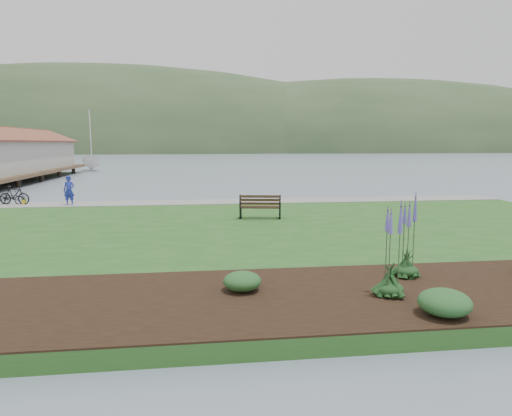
{
  "coord_description": "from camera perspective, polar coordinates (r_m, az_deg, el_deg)",
  "views": [
    {
      "loc": [
        -1.18,
        -19.46,
        3.82
      ],
      "look_at": [
        1.08,
        -2.04,
        1.3
      ],
      "focal_mm": 32.0,
      "sensor_mm": 36.0,
      "label": 1
    }
  ],
  "objects": [
    {
      "name": "sailboat",
      "position": [
        67.15,
        -19.79,
        4.42
      ],
      "size": [
        12.78,
        12.89,
        26.28
      ],
      "primitive_type": "imported",
      "rotation": [
        0.0,
        0.0,
        0.34
      ],
      "color": "silver",
      "rests_on": "ground"
    },
    {
      "name": "far_hillside",
      "position": [
        190.68,
        -1.01,
        7.01
      ],
      "size": [
        580.0,
        80.0,
        38.0
      ],
      "primitive_type": null,
      "color": "#314A29",
      "rests_on": "ground"
    },
    {
      "name": "person",
      "position": [
        27.03,
        -22.35,
        2.33
      ],
      "size": [
        0.74,
        0.54,
        1.92
      ],
      "primitive_type": "imported",
      "rotation": [
        0.0,
        0.0,
        -0.1
      ],
      "color": "#222E9F",
      "rests_on": "lawn"
    },
    {
      "name": "shrub_1",
      "position": [
        9.9,
        22.52,
        -10.85
      ],
      "size": [
        1.04,
        1.04,
        0.52
      ],
      "primitive_type": "ellipsoid",
      "color": "#1E4C21",
      "rests_on": "garden_bed"
    },
    {
      "name": "bicycle_b",
      "position": [
        28.66,
        -27.98,
        1.4
      ],
      "size": [
        0.86,
        1.8,
        1.05
      ],
      "primitive_type": "imported",
      "rotation": [
        0.0,
        0.0,
        1.35
      ],
      "color": "black",
      "rests_on": "lawn"
    },
    {
      "name": "echium_1",
      "position": [
        12.14,
        18.4,
        -3.95
      ],
      "size": [
        0.62,
        0.62,
        2.39
      ],
      "color": "#133615",
      "rests_on": "garden_bed"
    },
    {
      "name": "garden_bed",
      "position": [
        11.06,
        15.45,
        -10.04
      ],
      "size": [
        24.0,
        4.4,
        0.04
      ],
      "primitive_type": "cube",
      "color": "black",
      "rests_on": "lawn"
    },
    {
      "name": "bicycle_a",
      "position": [
        28.76,
        -28.41,
        1.14
      ],
      "size": [
        0.64,
        1.55,
        0.79
      ],
      "primitive_type": "imported",
      "rotation": [
        0.0,
        0.0,
        1.5
      ],
      "color": "black",
      "rests_on": "lawn"
    },
    {
      "name": "lawn",
      "position": [
        17.87,
        -3.46,
        -3.54
      ],
      "size": [
        34.0,
        20.0,
        0.4
      ],
      "primitive_type": "cube",
      "color": "#23521D",
      "rests_on": "ground"
    },
    {
      "name": "shoreline_path",
      "position": [
        26.61,
        -4.78,
        0.78
      ],
      "size": [
        34.0,
        2.2,
        0.03
      ],
      "primitive_type": "cube",
      "color": "gray",
      "rests_on": "lawn"
    },
    {
      "name": "pannier",
      "position": [
        28.53,
        -27.0,
        0.67
      ],
      "size": [
        0.19,
        0.28,
        0.28
      ],
      "primitive_type": "cube",
      "rotation": [
        0.0,
        0.0,
        0.09
      ],
      "color": "gold",
      "rests_on": "lawn"
    },
    {
      "name": "park_bench",
      "position": [
        20.62,
        0.52,
        0.21
      ],
      "size": [
        1.94,
        1.05,
        1.14
      ],
      "rotation": [
        0.0,
        0.0,
        -0.17
      ],
      "color": "black",
      "rests_on": "lawn"
    },
    {
      "name": "shrub_0",
      "position": [
        10.63,
        -1.73,
        -9.13
      ],
      "size": [
        0.88,
        0.88,
        0.44
      ],
      "primitive_type": "ellipsoid",
      "color": "#1E4C21",
      "rests_on": "garden_bed"
    },
    {
      "name": "echium_0",
      "position": [
        10.55,
        16.51,
        -5.83
      ],
      "size": [
        0.62,
        0.62,
        2.32
      ],
      "color": "#133615",
      "rests_on": "garden_bed"
    },
    {
      "name": "pier_pavilion",
      "position": [
        50.63,
        -29.37,
        5.79
      ],
      "size": [
        8.0,
        36.0,
        5.4
      ],
      "color": "#4C3826",
      "rests_on": "ground"
    },
    {
      "name": "ground",
      "position": [
        19.87,
        -3.85,
        -2.94
      ],
      "size": [
        600.0,
        600.0,
        0.0
      ],
      "primitive_type": "plane",
      "color": "slate",
      "rests_on": "ground"
    }
  ]
}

